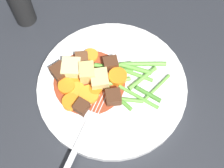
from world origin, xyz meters
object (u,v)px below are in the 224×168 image
at_px(dinner_plate, 112,86).
at_px(potato_chunk_0, 87,73).
at_px(carrot_slice_2, 91,56).
at_px(carrot_slice_1, 67,87).
at_px(carrot_slice_3, 71,102).
at_px(carrot_slice_0, 77,78).
at_px(meat_chunk_1, 113,97).
at_px(meat_chunk_2, 82,59).
at_px(carrot_slice_7, 89,95).
at_px(carrot_slice_6, 118,77).
at_px(meat_chunk_3, 82,107).
at_px(meat_chunk_4, 111,64).
at_px(carrot_slice_4, 96,90).
at_px(potato_chunk_1, 71,69).
at_px(carrot_slice_5, 77,91).
at_px(potato_chunk_2, 99,80).
at_px(fork, 84,132).
at_px(meat_chunk_0, 60,72).

bearing_deg(dinner_plate, potato_chunk_0, -12.41).
distance_m(carrot_slice_2, potato_chunk_0, 0.05).
relative_size(carrot_slice_1, carrot_slice_3, 0.98).
distance_m(carrot_slice_0, potato_chunk_0, 0.02).
height_order(carrot_slice_3, meat_chunk_1, meat_chunk_1).
bearing_deg(meat_chunk_1, meat_chunk_2, -47.31).
xyz_separation_m(dinner_plate, carrot_slice_7, (0.04, 0.03, 0.01)).
distance_m(carrot_slice_6, meat_chunk_3, 0.09).
height_order(potato_chunk_0, meat_chunk_2, potato_chunk_0).
distance_m(potato_chunk_0, meat_chunk_4, 0.05).
bearing_deg(carrot_slice_4, carrot_slice_1, 0.29).
distance_m(potato_chunk_1, meat_chunk_1, 0.10).
bearing_deg(carrot_slice_1, potato_chunk_0, -141.51).
distance_m(carrot_slice_2, carrot_slice_5, 0.08).
distance_m(carrot_slice_4, potato_chunk_2, 0.02).
relative_size(carrot_slice_2, carrot_slice_6, 0.84).
bearing_deg(fork, meat_chunk_2, -80.16).
bearing_deg(potato_chunk_2, carrot_slice_0, -6.18).
bearing_deg(carrot_slice_5, carrot_slice_6, -153.90).
relative_size(potato_chunk_1, meat_chunk_4, 1.34).
distance_m(carrot_slice_5, meat_chunk_4, 0.08).
distance_m(carrot_slice_7, meat_chunk_1, 0.04).
relative_size(potato_chunk_0, meat_chunk_2, 1.37).
bearing_deg(fork, carrot_slice_4, -97.16).
height_order(meat_chunk_2, meat_chunk_3, same).
height_order(potato_chunk_1, meat_chunk_2, potato_chunk_1).
xyz_separation_m(carrot_slice_0, carrot_slice_6, (-0.08, -0.01, 0.00)).
xyz_separation_m(carrot_slice_2, meat_chunk_0, (0.05, 0.05, 0.01)).
height_order(meat_chunk_3, fork, meat_chunk_3).
height_order(carrot_slice_3, potato_chunk_1, potato_chunk_1).
xyz_separation_m(carrot_slice_6, fork, (0.05, 0.11, -0.01)).
bearing_deg(meat_chunk_1, fork, 56.32).
distance_m(carrot_slice_7, meat_chunk_4, 0.07).
bearing_deg(potato_chunk_1, carrot_slice_2, -129.20).
xyz_separation_m(carrot_slice_5, potato_chunk_1, (0.02, -0.04, 0.01)).
xyz_separation_m(carrot_slice_1, potato_chunk_1, (-0.00, -0.03, 0.01)).
bearing_deg(carrot_slice_1, meat_chunk_3, 131.72).
bearing_deg(carrot_slice_5, carrot_slice_4, -170.73).
relative_size(carrot_slice_2, meat_chunk_3, 1.25).
relative_size(carrot_slice_3, carrot_slice_7, 0.88).
xyz_separation_m(carrot_slice_2, meat_chunk_4, (-0.04, 0.02, 0.01)).
bearing_deg(carrot_slice_5, fork, 107.76).
bearing_deg(dinner_plate, carrot_slice_5, 19.82).
bearing_deg(meat_chunk_4, potato_chunk_2, 67.32).
distance_m(carrot_slice_1, fork, 0.09).
relative_size(meat_chunk_2, fork, 0.14).
xyz_separation_m(potato_chunk_0, meat_chunk_1, (-0.05, 0.04, -0.00)).
distance_m(carrot_slice_1, carrot_slice_3, 0.03).
bearing_deg(carrot_slice_0, dinner_plate, 177.42).
bearing_deg(dinner_plate, carrot_slice_4, 30.89).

